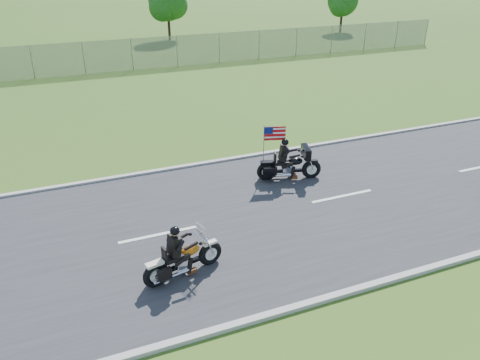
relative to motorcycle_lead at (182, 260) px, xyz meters
name	(u,v)px	position (x,y,z in m)	size (l,w,h in m)	color
ground	(226,222)	(1.83, 1.95, -0.46)	(420.00, 420.00, 0.00)	#244616
road	(226,221)	(1.83, 1.95, -0.44)	(120.00, 8.00, 0.04)	#28282B
curb_north	(187,166)	(1.83, 6.00, -0.41)	(120.00, 0.18, 0.12)	#9E9B93
curb_south	(290,309)	(1.83, -2.10, -0.41)	(120.00, 0.18, 0.12)	#9E9B93
fence	(32,62)	(-3.17, 21.95, 0.54)	(60.00, 0.03, 2.00)	gray
tree_fence_near	(168,3)	(7.88, 31.99, 2.51)	(3.52, 3.28, 4.75)	#382316
tree_fence_far	(343,2)	(23.87, 29.99, 2.18)	(3.08, 2.87, 4.20)	#382316
motorcycle_lead	(182,260)	(0.00, 0.00, 0.00)	(2.13, 0.85, 1.45)	black
motorcycle_follow	(289,166)	(4.82, 3.76, 0.05)	(2.20, 1.01, 1.87)	black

